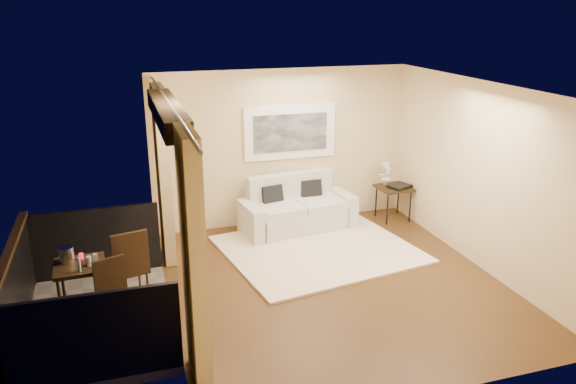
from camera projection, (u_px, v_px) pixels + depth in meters
name	position (u px, v px, depth m)	size (l,w,h in m)	color
floor	(334.00, 283.00, 7.84)	(5.00, 5.00, 0.00)	#4D3116
room_shell	(167.00, 112.00, 6.44)	(5.00, 6.40, 5.00)	white
balcony	(83.00, 308.00, 6.86)	(1.81, 2.60, 1.17)	#605B56
curtains	(175.00, 209.00, 6.83)	(0.16, 4.80, 2.64)	tan
artwork	(290.00, 132.00, 9.60)	(1.62, 0.07, 0.92)	white
rug	(318.00, 249.00, 8.88)	(2.82, 2.45, 0.04)	#FEE7CD
sofa	(296.00, 210.00, 9.67)	(2.03, 1.08, 0.93)	silver
side_table	(394.00, 190.00, 10.02)	(0.59, 0.59, 0.61)	black
tray	(400.00, 186.00, 9.95)	(0.38, 0.28, 0.05)	black
orchid	(386.00, 173.00, 10.01)	(0.25, 0.17, 0.48)	white
bistro_table	(80.00, 270.00, 6.82)	(0.63, 0.63, 0.71)	black
balcony_chair_far	(129.00, 262.00, 7.06)	(0.55, 0.55, 1.05)	black
balcony_chair_near	(114.00, 290.00, 6.60)	(0.49, 0.49, 0.88)	black
ice_bucket	(67.00, 255.00, 6.82)	(0.18, 0.18, 0.20)	silver
candle	(81.00, 256.00, 6.94)	(0.06, 0.06, 0.07)	red
vase	(79.00, 265.00, 6.59)	(0.04, 0.04, 0.18)	silver
glass_a	(89.00, 261.00, 6.75)	(0.06, 0.06, 0.12)	white
glass_b	(95.00, 259.00, 6.81)	(0.06, 0.06, 0.12)	silver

